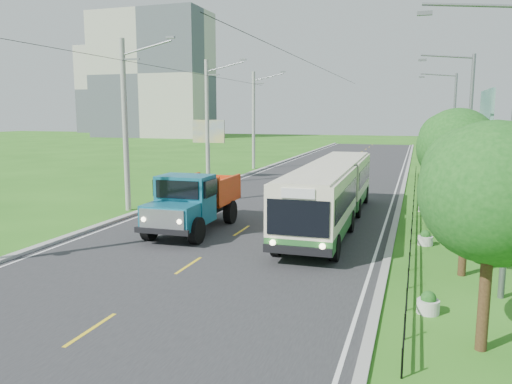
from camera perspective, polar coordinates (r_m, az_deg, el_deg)
The scene contains 30 objects.
ground at distance 19.36m, azimuth -7.70°, elevation -8.36°, with size 240.00×240.00×0.00m, color #296818.
road at distance 37.95m, azimuth 5.48°, elevation 0.23°, with size 14.00×120.00×0.02m, color #28282B.
curb_left at distance 40.10m, azimuth -4.62°, elevation 0.80°, with size 0.40×120.00×0.15m, color #9E9E99.
curb_right at distance 37.08m, azimuth 16.32°, elevation -0.24°, with size 0.30×120.00×0.10m, color #9E9E99.
edge_line_left at distance 39.90m, azimuth -3.89°, elevation 0.69°, with size 0.12×120.00×0.00m, color silver.
edge_line_right at distance 37.10m, azimuth 15.55°, elevation -0.24°, with size 0.12×120.00×0.00m, color silver.
centre_dash at distance 19.36m, azimuth -7.70°, elevation -8.29°, with size 0.12×2.20×0.00m, color yellow.
railing_right at distance 31.10m, azimuth 17.54°, elevation -1.54°, with size 0.04×40.00×0.60m, color black.
pole_near at distance 30.41m, azimuth -14.67°, elevation 7.45°, with size 3.51×0.32×10.00m.
pole_mid at distance 41.04m, azimuth -5.55°, elevation 8.01°, with size 3.51×0.32×10.00m.
pole_far at distance 52.26m, azimuth -0.24°, elevation 8.24°, with size 3.51×0.32×10.00m.
tree_front at distance 13.04m, azimuth 25.49°, elevation -0.80°, with size 3.36×3.41×5.60m.
tree_second at distance 18.98m, azimuth 23.19°, elevation 1.53°, with size 3.18×3.26×5.30m.
tree_third at distance 24.89m, azimuth 22.07°, elevation 4.27°, with size 3.60×3.62×6.00m.
tree_fourth at distance 30.89m, azimuth 21.28°, elevation 4.35°, with size 3.24×3.31×5.40m.
tree_fifth at distance 36.86m, azimuth 20.81°, elevation 5.44°, with size 3.48×3.52×5.80m.
tree_back at distance 42.85m, azimuth 20.44°, elevation 5.60°, with size 3.30×3.36×5.50m.
streetlight_near at distance 16.84m, azimuth 26.77°, elevation 5.17°, with size 3.02×0.20×9.07m.
streetlight_mid at distance 30.74m, azimuth 22.91°, elevation 6.70°, with size 3.02×0.20×9.07m.
streetlight_far at distance 44.71m, azimuth 21.45°, elevation 7.27°, with size 3.02×0.20×9.07m.
planter_front at distance 15.61m, azimuth 19.08°, elevation -11.98°, with size 0.64×0.64×0.67m.
planter_near at distance 23.28m, azimuth 18.79°, elevation -5.07°, with size 0.64×0.64×0.67m.
planter_mid at distance 31.11m, azimuth 18.65°, elevation -1.62°, with size 0.64×0.64×0.67m.
planter_far at distance 39.01m, azimuth 18.56°, elevation 0.45°, with size 0.64×0.64×0.67m.
billboard_left at distance 44.32m, azimuth -5.44°, elevation 6.49°, with size 3.00×0.20×5.20m.
billboard_right at distance 36.87m, azimuth 24.78°, elevation 7.53°, with size 0.24×6.00×7.30m.
apartment_near at distance 128.56m, azimuth -11.73°, elevation 12.89°, with size 28.00×14.00×30.00m, color #B7B2A3.
apartment_far at distance 162.73m, azimuth -15.08°, elevation 11.20°, with size 24.00×14.00×26.00m, color #B7B2A3.
bus at distance 26.18m, azimuth 8.60°, elevation 0.38°, with size 2.89×16.22×3.12m.
dump_truck at distance 24.67m, azimuth -7.14°, elevation -0.71°, with size 2.83×6.90×2.87m.
Camera 1 is at (8.11, -16.63, 5.73)m, focal length 35.00 mm.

